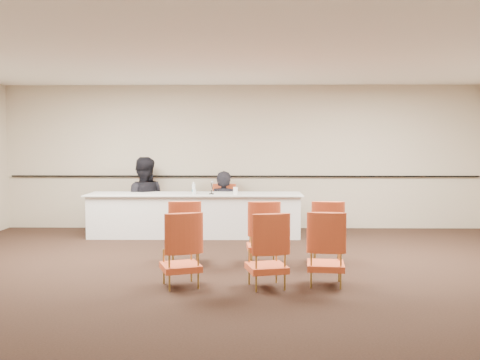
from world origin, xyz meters
The scene contains 20 objects.
floor centered at (0.00, 0.00, 0.00)m, with size 10.00×10.00×0.00m, color black.
ceiling centered at (0.00, 0.00, 3.00)m, with size 10.00×10.00×0.00m, color white.
wall_back centered at (0.00, 4.00, 1.50)m, with size 10.00×0.04×3.00m, color #C1B598.
wall_rail centered at (0.00, 3.96, 1.10)m, with size 9.80×0.04×0.03m, color black.
panel_table centered at (-0.95, 3.00, 0.41)m, with size 4.11×0.94×0.82m, color silver, non-canonical shape.
panelist_main centered at (-0.41, 3.60, 0.34)m, with size 0.65×0.43×1.78m, color black.
panelist_main_chair centered at (-0.41, 3.60, 0.47)m, with size 0.50×0.50×0.95m, color #E24E28, non-canonical shape.
panelist_second centered at (-2.06, 3.59, 0.54)m, with size 0.94×0.73×1.94m, color black.
panelist_second_chair centered at (-2.06, 3.59, 0.47)m, with size 0.50×0.50×0.95m, color #E24E28, non-canonical shape.
papers centered at (-0.54, 2.98, 0.83)m, with size 0.30×0.22×0.00m, color silver.
microphone centered at (-0.62, 2.87, 0.95)m, with size 0.09×0.18×0.25m, color black, non-canonical shape.
water_bottle centered at (-0.96, 2.94, 0.94)m, with size 0.07×0.07×0.23m, color #187B84, non-canonical shape.
drinking_glass centered at (-0.94, 2.90, 0.87)m, with size 0.06×0.06×0.10m, color silver.
coffee_cup centered at (-0.16, 2.86, 0.89)m, with size 0.09×0.09×0.14m, color white.
aud_chair_front_left centered at (-0.87, 0.68, 0.47)m, with size 0.50×0.50×0.95m, color #E24E28, non-canonical shape.
aud_chair_front_mid centered at (0.29, 0.66, 0.47)m, with size 0.50×0.50×0.95m, color #E24E28, non-canonical shape.
aud_chair_front_right centered at (1.25, 0.69, 0.47)m, with size 0.50×0.50×0.95m, color #E24E28, non-canonical shape.
aud_chair_back_left centered at (-0.77, -0.62, 0.47)m, with size 0.50×0.50×0.95m, color #E24E28, non-canonical shape.
aud_chair_back_mid centered at (0.30, -0.65, 0.47)m, with size 0.50×0.50×0.95m, color #E24E28, non-canonical shape.
aud_chair_back_right centered at (1.05, -0.53, 0.47)m, with size 0.50×0.50×0.95m, color #E24E28, non-canonical shape.
Camera 1 is at (0.06, -7.21, 1.80)m, focal length 40.00 mm.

